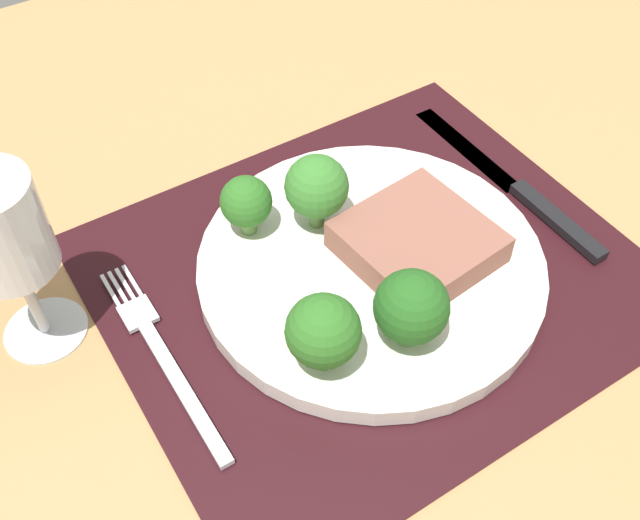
% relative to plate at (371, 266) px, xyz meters
% --- Properties ---
extents(ground_plane, '(1.40, 1.10, 0.03)m').
position_rel_plate_xyz_m(ground_plane, '(0.00, 0.00, -0.03)').
color(ground_plane, tan).
extents(placemat, '(0.40, 0.35, 0.00)m').
position_rel_plate_xyz_m(placemat, '(0.00, 0.00, -0.01)').
color(placemat, black).
rests_on(placemat, ground_plane).
extents(plate, '(0.27, 0.27, 0.02)m').
position_rel_plate_xyz_m(plate, '(0.00, 0.00, 0.00)').
color(plate, silver).
rests_on(plate, placemat).
extents(steak, '(0.11, 0.11, 0.03)m').
position_rel_plate_xyz_m(steak, '(0.03, -0.01, 0.02)').
color(steak, '#8C5647').
rests_on(steak, plate).
extents(broccoli_front_edge, '(0.05, 0.05, 0.06)m').
position_rel_plate_xyz_m(broccoli_front_edge, '(-0.08, -0.06, 0.04)').
color(broccoli_front_edge, '#6B994C').
rests_on(broccoli_front_edge, plate).
extents(broccoli_near_fork, '(0.05, 0.05, 0.06)m').
position_rel_plate_xyz_m(broccoli_near_fork, '(-0.01, 0.05, 0.05)').
color(broccoli_near_fork, '#5B8942').
rests_on(broccoli_near_fork, plate).
extents(broccoli_center, '(0.04, 0.04, 0.05)m').
position_rel_plate_xyz_m(broccoli_center, '(-0.06, 0.08, 0.04)').
color(broccoli_center, '#6B994C').
rests_on(broccoli_center, plate).
extents(broccoli_near_steak, '(0.05, 0.05, 0.06)m').
position_rel_plate_xyz_m(broccoli_near_steak, '(-0.02, -0.07, 0.04)').
color(broccoli_near_steak, '#6B994C').
rests_on(broccoli_near_steak, plate).
extents(fork, '(0.02, 0.19, 0.01)m').
position_rel_plate_xyz_m(fork, '(-0.17, 0.01, -0.01)').
color(fork, silver).
rests_on(fork, placemat).
extents(knife, '(0.02, 0.23, 0.01)m').
position_rel_plate_xyz_m(knife, '(0.16, 0.01, -0.00)').
color(knife, black).
rests_on(knife, placemat).
extents(wine_glass, '(0.06, 0.06, 0.15)m').
position_rel_plate_xyz_m(wine_glass, '(-0.23, 0.08, 0.09)').
color(wine_glass, silver).
rests_on(wine_glass, ground_plane).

